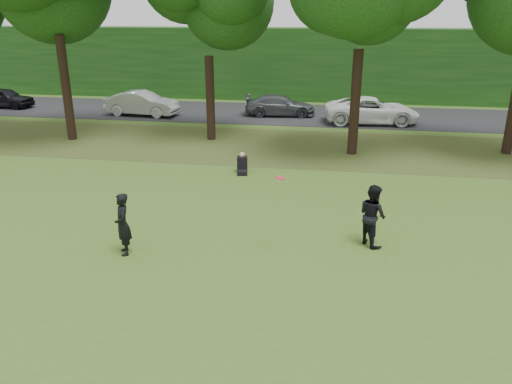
% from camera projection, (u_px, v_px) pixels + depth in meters
% --- Properties ---
extents(ground, '(120.00, 120.00, 0.00)m').
position_uv_depth(ground, '(193.00, 283.00, 12.04)').
color(ground, '#395A1C').
rests_on(ground, ground).
extents(leaf_litter, '(60.00, 7.00, 0.01)m').
position_uv_depth(leaf_litter, '(267.00, 146.00, 24.09)').
color(leaf_litter, '#51441C').
rests_on(leaf_litter, ground).
extents(street, '(70.00, 7.00, 0.02)m').
position_uv_depth(street, '(285.00, 114.00, 31.50)').
color(street, black).
rests_on(street, ground).
extents(far_hedge, '(70.00, 3.00, 5.00)m').
position_uv_depth(far_hedge, '(294.00, 64.00, 36.21)').
color(far_hedge, '#153E11').
rests_on(far_hedge, ground).
extents(player_left, '(0.65, 0.74, 1.71)m').
position_uv_depth(player_left, '(123.00, 224.00, 13.20)').
color(player_left, black).
rests_on(player_left, ground).
extents(player_right, '(1.03, 1.08, 1.75)m').
position_uv_depth(player_right, '(372.00, 215.00, 13.75)').
color(player_right, black).
rests_on(player_right, ground).
extents(parked_cars, '(40.88, 3.92, 1.53)m').
position_uv_depth(parked_cars, '(307.00, 107.00, 29.68)').
color(parked_cars, black).
rests_on(parked_cars, street).
extents(frisbee, '(0.37, 0.38, 0.14)m').
position_uv_depth(frisbee, '(280.00, 178.00, 12.92)').
color(frisbee, '#FE1546').
rests_on(frisbee, ground).
extents(seated_person, '(0.54, 0.79, 0.83)m').
position_uv_depth(seated_person, '(242.00, 165.00, 20.09)').
color(seated_person, black).
rests_on(seated_person, ground).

